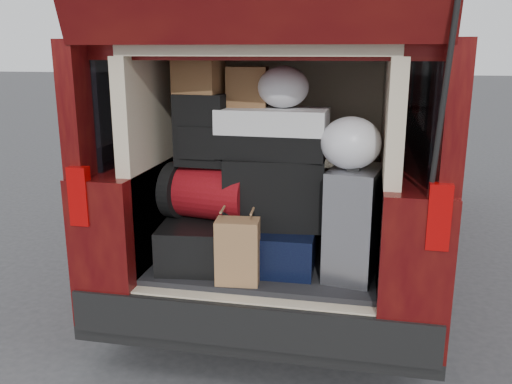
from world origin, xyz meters
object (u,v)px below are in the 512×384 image
Objects in this scene: black_hardshell at (205,239)px; twotone_duffel at (273,133)px; red_duffel at (210,192)px; navy_hardshell at (278,245)px; silver_roller at (354,222)px; black_soft_case at (274,191)px; kraft_bag at (238,251)px; backpack at (201,130)px.

black_hardshell is 1.04× the size of twotone_duffel.
navy_hardshell is at bearing 9.59° from red_duffel.
black_hardshell is 0.86m from silver_roller.
silver_roller is 1.09× the size of black_soft_case.
kraft_bag is 0.43m from black_soft_case.
backpack is at bearing 127.57° from kraft_bag.
navy_hardshell is at bearing -48.78° from black_soft_case.
navy_hardshell is (0.43, 0.01, -0.01)m from black_hardshell.
black_hardshell is 1.19× the size of navy_hardshell.
black_hardshell is at bearing -53.52° from backpack.
backpack is (-0.41, -0.03, 0.34)m from black_soft_case.
twotone_duffel reaches higher than black_hardshell.
black_soft_case is 0.33m from twotone_duffel.
kraft_bag is 0.58× the size of twotone_duffel.
red_duffel is (-0.23, 0.31, 0.23)m from kraft_bag.
twotone_duffel reaches higher than black_soft_case.
backpack is (-0.44, -0.00, 0.64)m from navy_hardshell.
black_soft_case is at bearing 135.77° from navy_hardshell.
black_soft_case reaches higher than silver_roller.
red_duffel is 0.49m from twotone_duffel.
kraft_bag is 0.71m from backpack.
silver_roller is at bearing -17.81° from black_soft_case.
silver_roller is 0.65m from twotone_duffel.
backpack is 0.67× the size of twotone_duffel.
backpack reaches higher than silver_roller.
black_soft_case reaches higher than red_duffel.
silver_roller is at bearing 5.72° from red_duffel.
kraft_bag is at bearing -148.24° from silver_roller.
backpack is at bearing 117.47° from black_hardshell.
twotone_duffel is at bearing 177.31° from silver_roller.
red_duffel reaches higher than kraft_bag.
black_hardshell is 0.43m from navy_hardshell.
black_hardshell is 0.50m from black_soft_case.
silver_roller reaches higher than red_duffel.
black_hardshell is at bearing -179.53° from black_soft_case.
navy_hardshell is 0.87× the size of silver_roller.
red_duffel is (-0.81, 0.08, 0.11)m from silver_roller.
kraft_bag is (0.26, -0.28, 0.05)m from black_hardshell.
backpack reaches higher than black_hardshell.
black_hardshell is at bearing -179.28° from navy_hardshell.
backpack reaches higher than red_duffel.
black_soft_case reaches higher than navy_hardshell.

